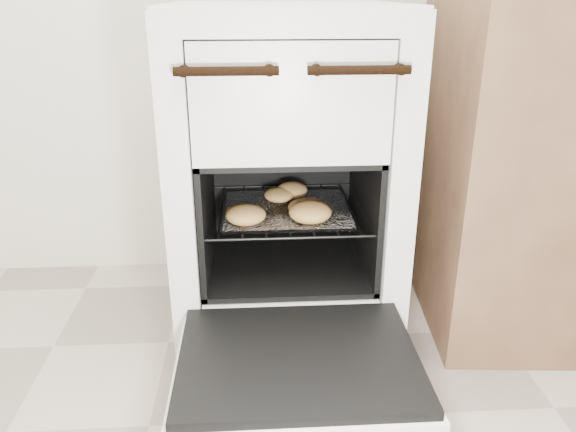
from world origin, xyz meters
name	(u,v)px	position (x,y,z in m)	size (l,w,h in m)	color
stove	(285,181)	(0.02, 1.16, 0.46)	(0.61, 0.68, 0.93)	silver
oven_door	(298,361)	(0.02, 0.65, 0.20)	(0.55, 0.43, 0.04)	black
oven_rack	(286,209)	(0.02, 1.09, 0.39)	(0.44, 0.43, 0.01)	black
foil_sheet	(287,210)	(0.02, 1.07, 0.40)	(0.34, 0.30, 0.01)	white
baked_rolls	(279,207)	(0.00, 1.03, 0.43)	(0.32, 0.31, 0.05)	#DCA658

